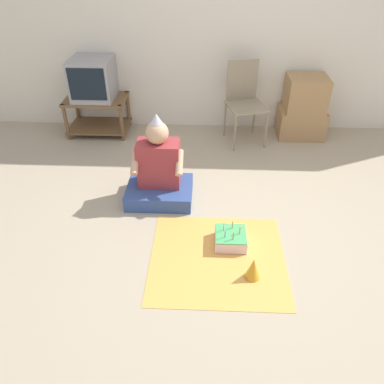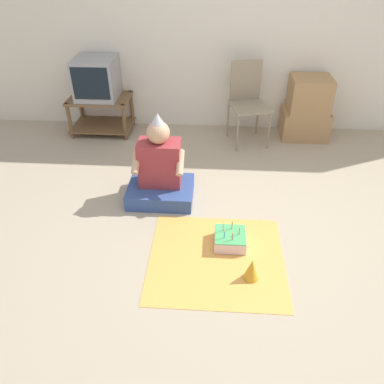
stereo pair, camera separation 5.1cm
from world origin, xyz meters
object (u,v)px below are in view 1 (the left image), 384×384
Objects in this scene: cardboard_box_stack at (303,109)px; party_hat_blue at (253,268)px; folding_chair at (244,97)px; person_seated at (159,173)px; tv at (93,79)px; birthday_cake at (231,238)px.

cardboard_box_stack is 4.14× the size of party_hat_blue.
person_seated is at bearing -123.91° from folding_chair.
folding_chair is 0.74m from cardboard_box_stack.
cardboard_box_stack is at bearing 71.65° from party_hat_blue.
person_seated is (-0.84, -1.26, -0.25)m from folding_chair.
tv is 0.58× the size of person_seated.
tv is at bearing -179.68° from cardboard_box_stack.
birthday_cake is 1.41× the size of party_hat_blue.
person_seated is at bearing 135.59° from birthday_cake.
tv is at bearing 127.91° from birthday_cake.
cardboard_box_stack is 2.93× the size of birthday_cake.
cardboard_box_stack is at bearing 65.16° from birthday_cake.
party_hat_blue is at bearing -51.19° from person_seated.
birthday_cake is (0.64, -0.62, -0.20)m from person_seated.
birthday_cake is (-0.92, -1.99, -0.29)m from cardboard_box_stack.
person_seated is at bearing 128.81° from party_hat_blue.
tv reaches higher than cardboard_box_stack.
folding_chair reaches higher than cardboard_box_stack.
folding_chair is at bearing 56.09° from person_seated.
party_hat_blue is at bearing -67.35° from birthday_cake.
birthday_cake is at bearing 112.65° from party_hat_blue.
tv is 2.58m from birthday_cake.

